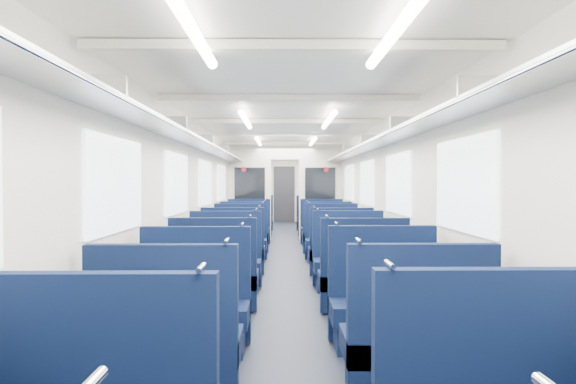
# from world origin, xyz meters

# --- Properties ---
(floor) EXTENTS (2.80, 18.00, 0.01)m
(floor) POSITION_xyz_m (0.00, 0.00, 0.00)
(floor) COLOR black
(floor) RESTS_ON ground
(ceiling) EXTENTS (2.80, 18.00, 0.01)m
(ceiling) POSITION_xyz_m (0.00, 0.00, 2.35)
(ceiling) COLOR white
(ceiling) RESTS_ON wall_left
(wall_left) EXTENTS (0.02, 18.00, 2.35)m
(wall_left) POSITION_xyz_m (-1.40, 0.00, 1.18)
(wall_left) COLOR beige
(wall_left) RESTS_ON floor
(dado_left) EXTENTS (0.03, 17.90, 0.70)m
(dado_left) POSITION_xyz_m (-1.39, 0.00, 0.35)
(dado_left) COLOR black
(dado_left) RESTS_ON floor
(wall_right) EXTENTS (0.02, 18.00, 2.35)m
(wall_right) POSITION_xyz_m (1.40, 0.00, 1.18)
(wall_right) COLOR beige
(wall_right) RESTS_ON floor
(dado_right) EXTENTS (0.03, 17.90, 0.70)m
(dado_right) POSITION_xyz_m (1.39, 0.00, 0.35)
(dado_right) COLOR black
(dado_right) RESTS_ON floor
(wall_far) EXTENTS (2.80, 0.02, 2.35)m
(wall_far) POSITION_xyz_m (0.00, 9.00, 1.18)
(wall_far) COLOR beige
(wall_far) RESTS_ON floor
(luggage_rack_left) EXTENTS (0.36, 17.40, 0.18)m
(luggage_rack_left) POSITION_xyz_m (-1.21, 0.00, 1.97)
(luggage_rack_left) COLOR #B2B5BA
(luggage_rack_left) RESTS_ON wall_left
(luggage_rack_right) EXTENTS (0.36, 17.40, 0.18)m
(luggage_rack_right) POSITION_xyz_m (1.21, 0.00, 1.97)
(luggage_rack_right) COLOR #B2B5BA
(luggage_rack_right) RESTS_ON wall_right
(windows) EXTENTS (2.78, 15.60, 0.75)m
(windows) POSITION_xyz_m (0.00, -0.46, 1.42)
(windows) COLOR white
(windows) RESTS_ON wall_left
(ceiling_fittings) EXTENTS (2.70, 16.06, 0.11)m
(ceiling_fittings) POSITION_xyz_m (0.00, -0.26, 2.29)
(ceiling_fittings) COLOR silver
(ceiling_fittings) RESTS_ON ceiling
(end_door) EXTENTS (0.75, 0.06, 2.00)m
(end_door) POSITION_xyz_m (0.00, 8.94, 1.00)
(end_door) COLOR black
(end_door) RESTS_ON floor
(bulkhead) EXTENTS (2.80, 0.10, 2.35)m
(bulkhead) POSITION_xyz_m (-0.00, 3.34, 1.23)
(bulkhead) COLOR silver
(bulkhead) RESTS_ON floor
(seat_4) EXTENTS (0.97, 0.53, 1.08)m
(seat_4) POSITION_xyz_m (-0.83, -5.89, 0.33)
(seat_4) COLOR #0C193B
(seat_4) RESTS_ON floor
(seat_5) EXTENTS (0.97, 0.53, 1.08)m
(seat_5) POSITION_xyz_m (0.83, -5.88, 0.33)
(seat_5) COLOR #0C193B
(seat_5) RESTS_ON floor
(seat_6) EXTENTS (0.97, 0.53, 1.08)m
(seat_6) POSITION_xyz_m (-0.83, -4.90, 0.33)
(seat_6) COLOR #0C193B
(seat_6) RESTS_ON floor
(seat_7) EXTENTS (0.97, 0.53, 1.08)m
(seat_7) POSITION_xyz_m (0.83, -4.83, 0.33)
(seat_7) COLOR #0C193B
(seat_7) RESTS_ON floor
(seat_8) EXTENTS (0.97, 0.53, 1.08)m
(seat_8) POSITION_xyz_m (-0.83, -3.55, 0.33)
(seat_8) COLOR #0C193B
(seat_8) RESTS_ON floor
(seat_9) EXTENTS (0.97, 0.53, 1.08)m
(seat_9) POSITION_xyz_m (0.83, -3.62, 0.33)
(seat_9) COLOR #0C193B
(seat_9) RESTS_ON floor
(seat_10) EXTENTS (0.97, 0.53, 1.08)m
(seat_10) POSITION_xyz_m (-0.83, -2.55, 0.33)
(seat_10) COLOR #0C193B
(seat_10) RESTS_ON floor
(seat_11) EXTENTS (0.97, 0.53, 1.08)m
(seat_11) POSITION_xyz_m (0.83, -2.47, 0.33)
(seat_11) COLOR #0C193B
(seat_11) RESTS_ON floor
(seat_12) EXTENTS (0.97, 0.53, 1.08)m
(seat_12) POSITION_xyz_m (-0.83, -1.37, 0.33)
(seat_12) COLOR #0C193B
(seat_12) RESTS_ON floor
(seat_13) EXTENTS (0.97, 0.53, 1.08)m
(seat_13) POSITION_xyz_m (0.83, -1.47, 0.33)
(seat_13) COLOR #0C193B
(seat_13) RESTS_ON floor
(seat_14) EXTENTS (0.97, 0.53, 1.08)m
(seat_14) POSITION_xyz_m (-0.83, -0.12, 0.33)
(seat_14) COLOR #0C193B
(seat_14) RESTS_ON floor
(seat_15) EXTENTS (0.97, 0.53, 1.08)m
(seat_15) POSITION_xyz_m (0.83, -0.13, 0.33)
(seat_15) COLOR #0C193B
(seat_15) RESTS_ON floor
(seat_16) EXTENTS (0.97, 0.53, 1.08)m
(seat_16) POSITION_xyz_m (-0.83, 1.01, 0.33)
(seat_16) COLOR #0C193B
(seat_16) RESTS_ON floor
(seat_17) EXTENTS (0.97, 0.53, 1.08)m
(seat_17) POSITION_xyz_m (0.83, 0.90, 0.33)
(seat_17) COLOR #0C193B
(seat_17) RESTS_ON floor
(seat_18) EXTENTS (0.97, 0.53, 1.08)m
(seat_18) POSITION_xyz_m (-0.83, 2.18, 0.33)
(seat_18) COLOR #0C193B
(seat_18) RESTS_ON floor
(seat_19) EXTENTS (0.97, 0.53, 1.08)m
(seat_19) POSITION_xyz_m (0.83, 2.17, 0.33)
(seat_19) COLOR #0C193B
(seat_19) RESTS_ON floor
(seat_20) EXTENTS (0.97, 0.53, 1.08)m
(seat_20) POSITION_xyz_m (-0.83, 4.11, 0.33)
(seat_20) COLOR #0C193B
(seat_20) RESTS_ON floor
(seat_21) EXTENTS (0.97, 0.53, 1.08)m
(seat_21) POSITION_xyz_m (0.83, 4.08, 0.33)
(seat_21) COLOR #0C193B
(seat_21) RESTS_ON floor
(seat_22) EXTENTS (0.97, 0.53, 1.08)m
(seat_22) POSITION_xyz_m (-0.83, 5.36, 0.33)
(seat_22) COLOR #0C193B
(seat_22) RESTS_ON floor
(seat_23) EXTENTS (0.97, 0.53, 1.08)m
(seat_23) POSITION_xyz_m (0.83, 5.30, 0.33)
(seat_23) COLOR #0C193B
(seat_23) RESTS_ON floor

